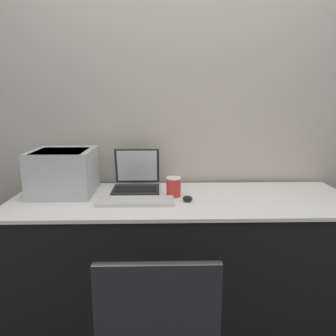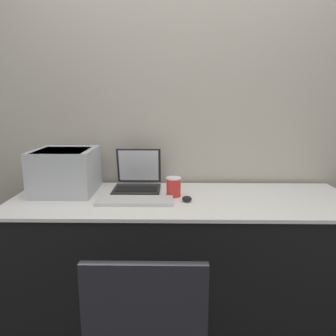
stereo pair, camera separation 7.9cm
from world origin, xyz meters
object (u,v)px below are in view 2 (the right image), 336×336
at_px(laptop_left, 138,181).
at_px(external_keyboard, 135,201).
at_px(printer, 65,169).
at_px(chair, 148,333).
at_px(coffee_cup, 174,187).
at_px(mouse, 187,199).

distance_m(laptop_left, external_keyboard, 0.30).
height_order(printer, laptop_left, printer).
relative_size(printer, chair, 0.45).
xyz_separation_m(external_keyboard, coffee_cup, (0.23, 0.13, 0.05)).
xyz_separation_m(printer, coffee_cup, (0.70, -0.08, -0.09)).
relative_size(laptop_left, coffee_cup, 2.63).
bearing_deg(mouse, coffee_cup, 125.68).
relative_size(printer, mouse, 6.71).
bearing_deg(external_keyboard, printer, 155.74).
bearing_deg(mouse, printer, 166.02).
height_order(laptop_left, mouse, laptop_left).
relative_size(laptop_left, chair, 0.36).
bearing_deg(printer, mouse, -13.98).
relative_size(mouse, chair, 0.07).
height_order(coffee_cup, mouse, coffee_cup).
bearing_deg(laptop_left, chair, -82.10).
bearing_deg(printer, coffee_cup, -6.85).
relative_size(external_keyboard, mouse, 7.66).
distance_m(printer, mouse, 0.81).
bearing_deg(coffee_cup, printer, 173.15).
distance_m(printer, chair, 1.23).
relative_size(coffee_cup, mouse, 2.06).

